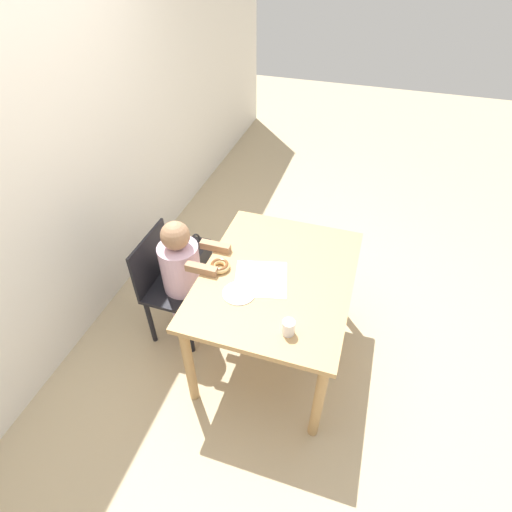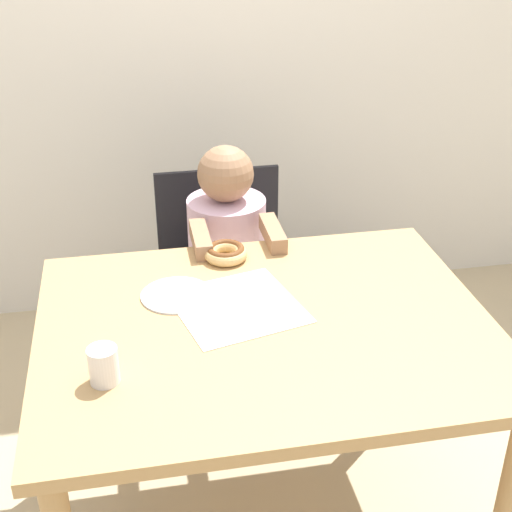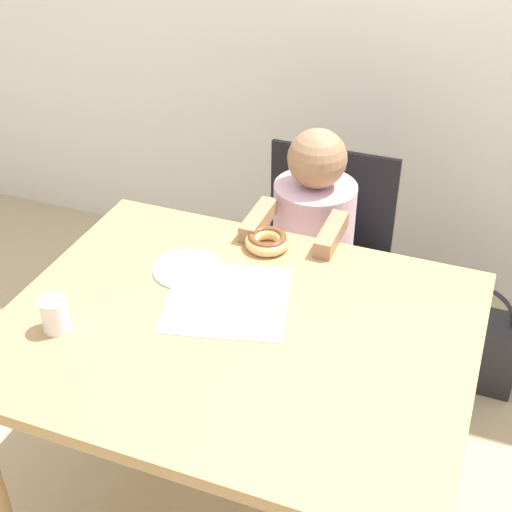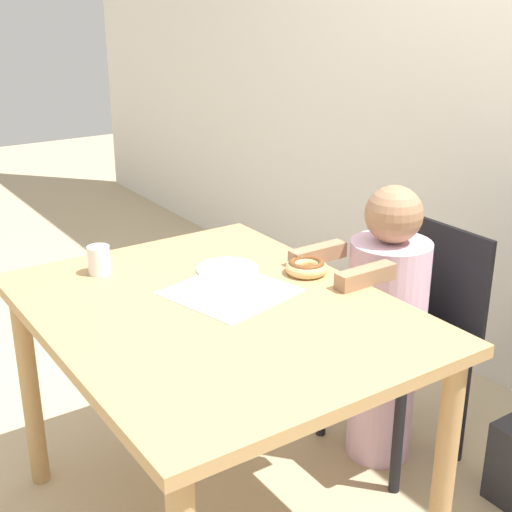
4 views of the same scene
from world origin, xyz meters
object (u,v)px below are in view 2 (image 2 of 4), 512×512
cup (103,365)px  child_figure (228,280)px  chair (224,277)px  donut (226,252)px  handbag (354,316)px

cup → child_figure: bearing=64.0°
chair → cup: size_ratio=9.29×
chair → donut: bearing=-96.9°
chair → child_figure: (-0.00, -0.11, 0.05)m
child_figure → donut: (-0.05, -0.30, 0.27)m
handbag → cup: (-0.95, -1.03, 0.64)m
child_figure → chair: bearing=90.0°
chair → donut: (-0.05, -0.41, 0.32)m
handbag → child_figure: bearing=-160.2°
chair → handbag: (0.55, 0.09, -0.30)m
child_figure → cup: (-0.40, -0.83, 0.30)m
donut → cup: cup is taller
handbag → cup: size_ratio=4.75×
chair → handbag: bearing=9.3°
donut → cup: 0.63m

